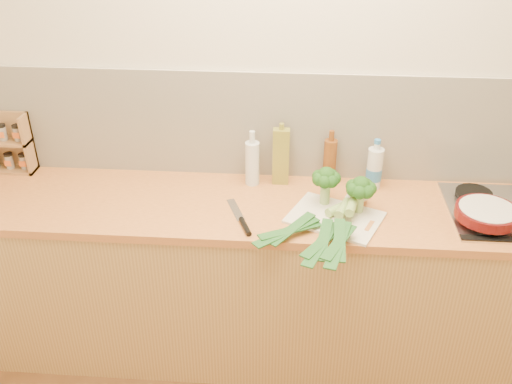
{
  "coord_description": "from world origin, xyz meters",
  "views": [
    {
      "loc": [
        0.02,
        -1.08,
        2.3
      ],
      "look_at": [
        -0.15,
        1.1,
        1.02
      ],
      "focal_mm": 40.0,
      "sensor_mm": 36.0,
      "label": 1
    }
  ],
  "objects_px": {
    "chopping_board": "(335,218)",
    "chefs_knife": "(243,222)",
    "spice_rack": "(7,146)",
    "skillet": "(488,213)"
  },
  "relations": [
    {
      "from": "chefs_knife",
      "to": "chopping_board",
      "type": "bearing_deg",
      "value": -11.18
    },
    {
      "from": "chopping_board",
      "to": "spice_rack",
      "type": "bearing_deg",
      "value": -167.91
    },
    {
      "from": "chopping_board",
      "to": "chefs_knife",
      "type": "relative_size",
      "value": 1.26
    },
    {
      "from": "chefs_knife",
      "to": "spice_rack",
      "type": "xyz_separation_m",
      "value": [
        -1.25,
        0.42,
        0.13
      ]
    },
    {
      "from": "chopping_board",
      "to": "spice_rack",
      "type": "distance_m",
      "value": 1.7
    },
    {
      "from": "chopping_board",
      "to": "spice_rack",
      "type": "xyz_separation_m",
      "value": [
        -1.66,
        0.35,
        0.13
      ]
    },
    {
      "from": "spice_rack",
      "to": "chopping_board",
      "type": "bearing_deg",
      "value": -11.93
    },
    {
      "from": "chopping_board",
      "to": "skillet",
      "type": "height_order",
      "value": "skillet"
    },
    {
      "from": "skillet",
      "to": "chefs_knife",
      "type": "bearing_deg",
      "value": -175.29
    },
    {
      "from": "chefs_knife",
      "to": "skillet",
      "type": "bearing_deg",
      "value": -17.31
    }
  ]
}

